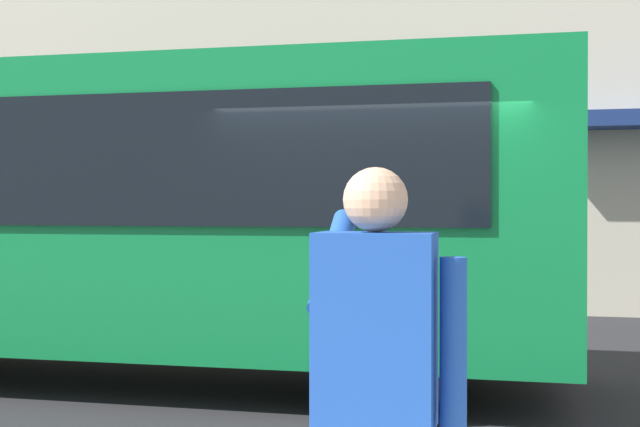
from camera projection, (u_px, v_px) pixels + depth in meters
The scene contains 3 objects.
ground_plane at pixel (386, 399), 7.68m from camera, with size 60.00×60.00×0.00m, color #232326.
red_bus at pixel (104, 209), 8.62m from camera, with size 9.05×2.54×3.08m.
pedestrian_photographer at pixel (377, 377), 2.93m from camera, with size 0.53×0.52×1.70m.
Camera 1 is at (-1.18, 7.60, 1.72)m, focal length 48.71 mm.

